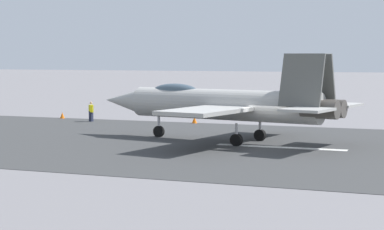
{
  "coord_description": "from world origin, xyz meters",
  "views": [
    {
      "loc": [
        -11.64,
        42.07,
        5.53
      ],
      "look_at": [
        3.11,
        4.5,
        2.2
      ],
      "focal_mm": 67.51,
      "sensor_mm": 36.0,
      "label": 1
    }
  ],
  "objects_px": {
    "marker_cone_mid": "(194,120)",
    "marker_cone_far": "(62,115)",
    "fighter_jet": "(222,104)",
    "crew_person": "(91,112)"
  },
  "relations": [
    {
      "from": "fighter_jet",
      "to": "marker_cone_far",
      "type": "height_order",
      "value": "fighter_jet"
    },
    {
      "from": "fighter_jet",
      "to": "crew_person",
      "type": "height_order",
      "value": "fighter_jet"
    },
    {
      "from": "fighter_jet",
      "to": "marker_cone_mid",
      "type": "distance_m",
      "value": 12.75
    },
    {
      "from": "marker_cone_mid",
      "to": "marker_cone_far",
      "type": "xyz_separation_m",
      "value": [
        12.48,
        0.0,
        0.0
      ]
    },
    {
      "from": "marker_cone_mid",
      "to": "crew_person",
      "type": "bearing_deg",
      "value": 10.99
    },
    {
      "from": "fighter_jet",
      "to": "marker_cone_mid",
      "type": "bearing_deg",
      "value": -60.64
    },
    {
      "from": "crew_person",
      "to": "marker_cone_far",
      "type": "xyz_separation_m",
      "value": [
        3.83,
        -1.68,
        -0.57
      ]
    },
    {
      "from": "fighter_jet",
      "to": "marker_cone_far",
      "type": "relative_size",
      "value": 33.02
    },
    {
      "from": "marker_cone_far",
      "to": "marker_cone_mid",
      "type": "bearing_deg",
      "value": 180.0
    },
    {
      "from": "marker_cone_mid",
      "to": "marker_cone_far",
      "type": "relative_size",
      "value": 1.0
    }
  ]
}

